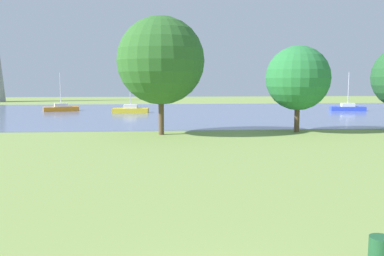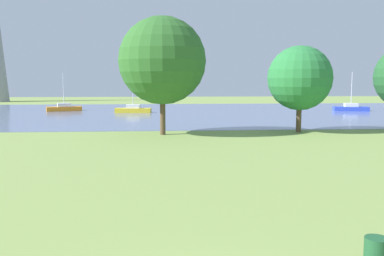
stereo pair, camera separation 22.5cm
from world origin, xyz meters
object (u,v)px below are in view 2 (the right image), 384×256
(sailboat_yellow, at_px, (133,109))
(tree_west_near, at_px, (162,61))
(litter_bin, at_px, (376,254))
(sailboat_orange, at_px, (64,108))
(sailboat_blue, at_px, (351,108))
(tree_east_far, at_px, (300,78))

(sailboat_yellow, distance_m, tree_west_near, 23.92)
(litter_bin, bearing_deg, sailboat_orange, 110.00)
(sailboat_blue, height_order, tree_east_far, tree_east_far)
(tree_east_far, bearing_deg, sailboat_yellow, 125.09)
(tree_west_near, bearing_deg, tree_east_far, 3.93)
(litter_bin, relative_size, sailboat_yellow, 0.15)
(sailboat_orange, height_order, tree_west_near, tree_west_near)
(sailboat_yellow, relative_size, tree_west_near, 0.55)
(sailboat_orange, bearing_deg, litter_bin, -70.00)
(litter_bin, relative_size, tree_east_far, 0.11)
(tree_east_far, bearing_deg, sailboat_orange, 134.61)
(tree_west_near, height_order, tree_east_far, tree_west_near)
(sailboat_yellow, distance_m, tree_east_far, 27.37)
(tree_west_near, bearing_deg, sailboat_orange, 117.53)
(sailboat_orange, distance_m, sailboat_blue, 40.81)
(litter_bin, height_order, tree_east_far, tree_east_far)
(tree_west_near, bearing_deg, sailboat_yellow, 99.69)
(tree_east_far, bearing_deg, tree_west_near, -176.07)
(sailboat_yellow, height_order, tree_west_near, tree_west_near)
(litter_bin, xyz_separation_m, tree_west_near, (-4.99, 25.24, 5.61))
(sailboat_blue, bearing_deg, sailboat_orange, 175.86)
(litter_bin, height_order, sailboat_orange, sailboat_orange)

